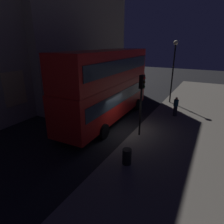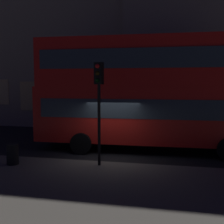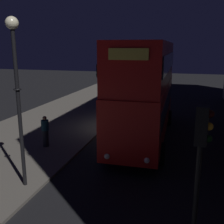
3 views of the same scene
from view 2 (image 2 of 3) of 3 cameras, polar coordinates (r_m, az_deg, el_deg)
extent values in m
plane|color=black|center=(12.82, -0.46, -9.52)|extent=(80.00, 80.00, 0.00)
cube|color=#5B564F|center=(8.66, -7.25, -16.85)|extent=(44.00, 7.58, 0.12)
cube|color=tan|center=(25.86, -6.10, 16.07)|extent=(17.51, 8.14, 16.02)
cube|color=#E5C67F|center=(22.77, -15.92, 3.10)|extent=(1.79, 0.06, 2.21)
cube|color=#E5C67F|center=(21.61, -9.32, 2.69)|extent=(1.79, 0.06, 2.20)
cube|color=#E5C67F|center=(20.73, -2.09, 4.12)|extent=(1.79, 0.06, 2.57)
cube|color=#E5C67F|center=(20.25, 5.64, 2.78)|extent=(1.79, 0.06, 2.33)
cube|color=#F9E09E|center=(19.17, 11.45, 2.72)|extent=(2.02, 0.06, 2.59)
cube|color=#F9E09E|center=(19.39, 20.84, 2.91)|extent=(2.02, 0.06, 2.21)
cube|color=red|center=(14.25, 6.84, -0.34)|extent=(10.92, 2.82, 2.72)
cube|color=red|center=(14.21, 6.97, 9.83)|extent=(10.71, 2.77, 2.33)
cube|color=#2D3842|center=(14.22, 6.86, 1.02)|extent=(10.06, 2.86, 0.90)
cube|color=#2D3842|center=(14.22, 6.97, 10.30)|extent=(10.06, 2.86, 0.90)
cylinder|color=black|center=(15.98, 20.49, -4.92)|extent=(1.03, 0.26, 1.03)
cylinder|color=black|center=(16.22, -3.52, -4.41)|extent=(1.03, 0.26, 1.03)
cylinder|color=black|center=(13.70, -6.26, -6.34)|extent=(1.03, 0.26, 1.03)
cylinder|color=black|center=(11.25, -2.60, -2.67)|extent=(0.12, 0.12, 3.22)
cube|color=black|center=(11.13, -2.65, 7.75)|extent=(0.35, 0.30, 0.85)
sphere|color=red|center=(11.01, -2.97, 9.17)|extent=(0.17, 0.17, 0.17)
sphere|color=black|center=(11.00, -2.96, 7.77)|extent=(0.17, 0.17, 0.17)
sphere|color=black|center=(10.99, -2.95, 6.36)|extent=(0.17, 0.17, 0.17)
cylinder|color=black|center=(12.26, -19.31, -7.97)|extent=(0.47, 0.47, 0.83)
camera|label=1|loc=(15.88, -53.18, 13.11)|focal=30.68mm
camera|label=3|loc=(21.87, 53.37, 8.53)|focal=43.30mm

